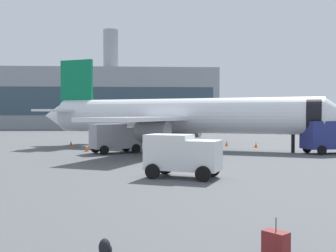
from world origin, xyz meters
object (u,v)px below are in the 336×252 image
object	(u,v)px
cargo_van	(182,154)
rolling_suitcase	(276,245)
service_truck	(115,137)
safety_cone_outer	(256,145)
fuel_truck	(333,135)
airplane_at_gate	(179,116)
safety_cone_near	(87,148)
traveller_backpack	(105,248)
safety_cone_far	(71,143)
safety_cone_mid	(227,143)

from	to	relation	value
cargo_van	rolling_suitcase	bearing A→B (deg)	-85.26
service_truck	cargo_van	bearing A→B (deg)	-72.62
cargo_van	safety_cone_outer	world-z (taller)	cargo_van
fuel_truck	service_truck	bearing A→B (deg)	175.58
rolling_suitcase	airplane_at_gate	bearing A→B (deg)	89.36
rolling_suitcase	service_truck	bearing A→B (deg)	101.69
safety_cone_outer	safety_cone_near	bearing A→B (deg)	-168.22
safety_cone_near	service_truck	bearing A→B (deg)	-34.44
service_truck	safety_cone_near	size ratio (longest dim) A/B	6.67
service_truck	traveller_backpack	distance (m)	30.12
fuel_truck	safety_cone_outer	xyz separation A→B (m)	(-5.52, 7.69, -1.44)
airplane_at_gate	safety_cone_far	xyz separation A→B (m)	(-12.84, 5.55, -3.35)
safety_cone_mid	traveller_backpack	world-z (taller)	safety_cone_mid
safety_cone_far	airplane_at_gate	bearing A→B (deg)	-23.37
traveller_backpack	service_truck	bearing A→B (deg)	93.52
rolling_suitcase	safety_cone_outer	bearing A→B (deg)	75.42
safety_cone_mid	safety_cone_outer	distance (m)	3.80
fuel_truck	safety_cone_mid	xyz separation A→B (m)	(-8.48, 10.07, -1.42)
fuel_truck	safety_cone_near	world-z (taller)	fuel_truck
fuel_truck	safety_cone_mid	size ratio (longest dim) A/B	8.80
safety_cone_near	safety_cone_mid	size ratio (longest dim) A/B	1.10
airplane_at_gate	traveller_backpack	xyz separation A→B (m)	(-4.86, -34.74, -3.42)
service_truck	rolling_suitcase	bearing A→B (deg)	-78.31
airplane_at_gate	safety_cone_far	world-z (taller)	airplane_at_gate
cargo_van	safety_cone_far	world-z (taller)	cargo_van
service_truck	safety_cone_near	bearing A→B (deg)	145.56
safety_cone_outer	safety_cone_mid	bearing A→B (deg)	141.10
safety_cone_far	safety_cone_near	bearing A→B (deg)	-69.38
fuel_truck	safety_cone_far	world-z (taller)	fuel_truck
safety_cone_near	rolling_suitcase	distance (m)	33.95
airplane_at_gate	service_truck	bearing A→B (deg)	-144.97
airplane_at_gate	safety_cone_mid	distance (m)	7.92
safety_cone_far	traveller_backpack	size ratio (longest dim) A/B	1.28
cargo_van	safety_cone_outer	distance (m)	24.91
safety_cone_far	rolling_suitcase	bearing A→B (deg)	-73.03
fuel_truck	safety_cone_near	distance (m)	24.74
safety_cone_mid	safety_cone_far	distance (m)	19.09
service_truck	safety_cone_outer	bearing A→B (deg)	20.88
cargo_van	safety_cone_outer	xyz separation A→B (m)	(10.68, 22.48, -1.11)
safety_cone_near	safety_cone_mid	xyz separation A→B (m)	(15.93, 6.32, -0.04)
fuel_truck	traveller_backpack	bearing A→B (deg)	-124.49
rolling_suitcase	safety_cone_mid	bearing A→B (deg)	80.45
airplane_at_gate	fuel_truck	distance (m)	16.07
airplane_at_gate	safety_cone_outer	xyz separation A→B (m)	(9.11, 1.33, -3.32)
safety_cone_mid	rolling_suitcase	size ratio (longest dim) A/B	0.65
fuel_truck	cargo_van	size ratio (longest dim) A/B	1.31
fuel_truck	rolling_suitcase	xyz separation A→B (m)	(-15.03, -28.88, -1.38)
safety_cone_far	rolling_suitcase	xyz separation A→B (m)	(12.44, -40.78, 0.09)
airplane_at_gate	cargo_van	bearing A→B (deg)	-94.23
airplane_at_gate	safety_cone_near	distance (m)	10.63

